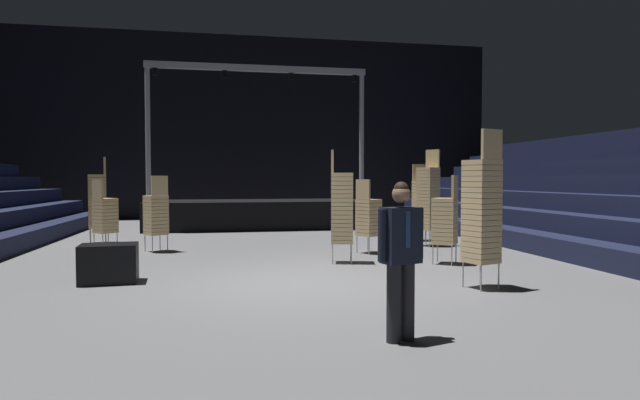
% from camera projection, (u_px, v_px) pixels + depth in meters
% --- Properties ---
extents(ground_plane, '(22.00, 30.00, 0.10)m').
position_uv_depth(ground_plane, '(296.00, 286.00, 8.63)').
color(ground_plane, slate).
extents(arena_end_wall, '(22.00, 0.30, 8.00)m').
position_uv_depth(arena_end_wall, '(250.00, 128.00, 23.21)').
color(arena_end_wall, black).
rests_on(arena_end_wall, ground_plane).
extents(stage_riser, '(7.51, 2.94, 5.44)m').
position_uv_depth(stage_riser, '(257.00, 211.00, 18.55)').
color(stage_riser, black).
rests_on(stage_riser, ground_plane).
extents(man_with_tie, '(0.57, 0.34, 1.69)m').
position_uv_depth(man_with_tie, '(401.00, 252.00, 5.51)').
color(man_with_tie, black).
rests_on(man_with_tie, ground_plane).
extents(chair_stack_front_left, '(0.62, 0.62, 1.71)m').
position_uv_depth(chair_stack_front_left, '(105.00, 214.00, 12.79)').
color(chair_stack_front_left, '#B2B5BA').
rests_on(chair_stack_front_left, ground_plane).
extents(chair_stack_front_right, '(0.61, 0.61, 1.71)m').
position_uv_depth(chair_stack_front_right, '(368.00, 216.00, 12.12)').
color(chair_stack_front_right, '#B2B5BA').
rests_on(chair_stack_front_right, ground_plane).
extents(chair_stack_mid_left, '(0.52, 0.52, 2.31)m').
position_uv_depth(chair_stack_mid_left, '(342.00, 207.00, 10.71)').
color(chair_stack_mid_left, '#B2B5BA').
rests_on(chair_stack_mid_left, ground_plane).
extents(chair_stack_mid_right, '(0.61, 0.61, 2.48)m').
position_uv_depth(chair_stack_mid_right, '(428.00, 198.00, 13.43)').
color(chair_stack_mid_right, '#B2B5BA').
rests_on(chair_stack_mid_right, ground_plane).
extents(chair_stack_mid_centre, '(0.62, 0.62, 1.79)m').
position_uv_depth(chair_stack_mid_centre, '(445.00, 219.00, 10.58)').
color(chair_stack_mid_centre, '#B2B5BA').
rests_on(chair_stack_mid_centre, ground_plane).
extents(chair_stack_rear_left, '(0.56, 0.56, 2.48)m').
position_uv_depth(chair_stack_rear_left, '(482.00, 210.00, 8.20)').
color(chair_stack_rear_left, '#B2B5BA').
rests_on(chair_stack_rear_left, ground_plane).
extents(chair_stack_rear_right, '(0.61, 0.61, 1.79)m').
position_uv_depth(chair_stack_rear_right, '(156.00, 214.00, 12.36)').
color(chair_stack_rear_right, '#B2B5BA').
rests_on(chair_stack_rear_right, ground_plane).
extents(chair_stack_rear_centre, '(0.45, 0.45, 2.14)m').
position_uv_depth(chair_stack_rear_centre, '(422.00, 202.00, 14.59)').
color(chair_stack_rear_centre, '#B2B5BA').
rests_on(chair_stack_rear_centre, ground_plane).
extents(chair_stack_aisle_left, '(0.51, 0.51, 2.31)m').
position_uv_depth(chair_stack_aisle_left, '(98.00, 200.00, 14.08)').
color(chair_stack_aisle_left, '#B2B5BA').
rests_on(chair_stack_aisle_left, ground_plane).
extents(equipment_road_case, '(0.94, 0.67, 0.64)m').
position_uv_depth(equipment_road_case, '(109.00, 263.00, 8.66)').
color(equipment_road_case, black).
rests_on(equipment_road_case, ground_plane).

